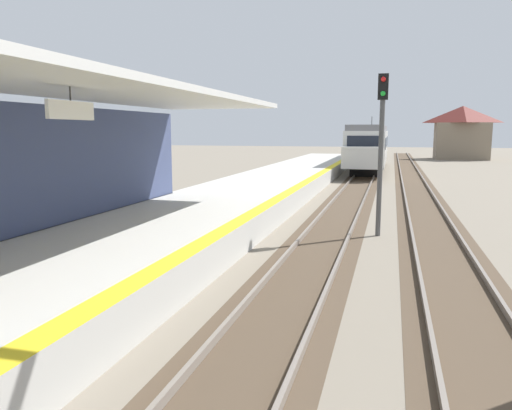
% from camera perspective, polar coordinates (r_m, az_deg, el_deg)
% --- Properties ---
extents(station_platform, '(5.00, 80.00, 0.91)m').
position_cam_1_polar(station_platform, '(16.82, -6.96, -1.64)').
color(station_platform, '#B7B5AD').
rests_on(station_platform, ground).
extents(track_pair_nearest_platform, '(2.34, 120.00, 0.16)m').
position_cam_1_polar(track_pair_nearest_platform, '(19.68, 9.56, -1.39)').
color(track_pair_nearest_platform, '#4C3D2D').
rests_on(track_pair_nearest_platform, ground).
extents(track_pair_middle, '(2.34, 120.00, 0.16)m').
position_cam_1_polar(track_pair_middle, '(19.64, 19.48, -1.79)').
color(track_pair_middle, '#4C3D2D').
rests_on(track_pair_middle, ground).
extents(approaching_train, '(2.93, 19.60, 4.76)m').
position_cam_1_polar(approaching_train, '(44.08, 13.01, 6.76)').
color(approaching_train, silver).
rests_on(approaching_train, ground).
extents(rail_signal_post, '(0.32, 0.34, 5.20)m').
position_cam_1_polar(rail_signal_post, '(16.34, 14.35, 7.54)').
color(rail_signal_post, '#4C4C4C').
rests_on(rail_signal_post, ground).
extents(distant_trackside_house, '(6.60, 5.28, 6.40)m').
position_cam_1_polar(distant_trackside_house, '(65.00, 22.79, 7.87)').
color(distant_trackside_house, '#7F705B').
rests_on(distant_trackside_house, ground).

